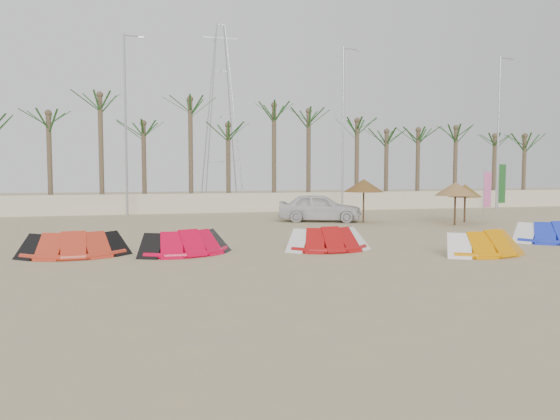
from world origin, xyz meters
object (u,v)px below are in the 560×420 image
object	(u,v)px
parasol_mid	(455,189)
car	(320,208)
kite_red_right	(326,238)
kite_red_left	(75,243)
parasol_right	(465,191)
kite_red_mid	(185,241)
kite_orange	(481,241)
kite_blue	(552,231)
parasol_left	(364,186)

from	to	relation	value
parasol_mid	car	distance (m)	7.25
car	kite_red_right	bearing A→B (deg)	-176.00
kite_red_left	parasol_right	world-z (taller)	parasol_right
kite_red_left	parasol_mid	distance (m)	18.93
kite_red_mid	kite_orange	size ratio (longest dim) A/B	0.98
kite_red_left	kite_red_mid	world-z (taller)	same
kite_red_right	kite_blue	bearing A→B (deg)	-1.29
kite_red_right	parasol_mid	xyz separation A→B (m)	(9.40, 6.60, 1.47)
kite_red_left	parasol_right	distance (m)	20.60
kite_red_mid	parasol_left	xyz separation A→B (m)	(10.38, 8.82, 1.60)
kite_red_right	parasol_right	world-z (taller)	parasol_right
kite_red_left	kite_red_right	xyz separation A→B (m)	(8.58, -0.86, -0.00)
kite_red_mid	kite_red_right	world-z (taller)	same
kite_red_mid	car	size ratio (longest dim) A/B	0.77
kite_orange	kite_blue	world-z (taller)	same
kite_blue	parasol_mid	xyz separation A→B (m)	(-0.07, 6.81, 1.47)
kite_red_left	kite_blue	bearing A→B (deg)	-3.40
kite_red_left	car	world-z (taller)	car
kite_red_right	parasol_mid	size ratio (longest dim) A/B	1.34
kite_red_right	kite_blue	xyz separation A→B (m)	(9.47, -0.21, 0.00)
parasol_left	parasol_mid	xyz separation A→B (m)	(3.99, -2.61, -0.13)
kite_red_mid	parasol_mid	distance (m)	15.72
kite_red_mid	kite_orange	xyz separation A→B (m)	(9.84, -2.54, 0.00)
kite_red_left	kite_blue	size ratio (longest dim) A/B	0.97
kite_red_left	kite_orange	distance (m)	13.79
kite_red_left	kite_red_mid	bearing A→B (deg)	-7.52
kite_red_right	car	xyz separation A→B (m)	(3.26, 10.28, 0.36)
parasol_left	parasol_right	size ratio (longest dim) A/B	1.13
parasol_right	kite_red_left	bearing A→B (deg)	-160.26
kite_red_left	kite_red_mid	xyz separation A→B (m)	(3.62, -0.48, -0.00)
parasol_mid	parasol_right	xyz separation A→B (m)	(1.36, 1.20, -0.15)
kite_orange	parasol_left	world-z (taller)	parasol_left
kite_red_left	parasol_left	world-z (taller)	parasol_left
parasol_right	kite_blue	bearing A→B (deg)	-99.20
kite_blue	car	world-z (taller)	car
parasol_left	parasol_mid	size ratio (longest dim) A/B	1.06
car	kite_red_mid	bearing A→B (deg)	161.87
car	kite_orange	bearing A→B (deg)	-151.02
kite_orange	car	distance (m)	12.55
kite_orange	parasol_left	distance (m)	11.49
kite_red_right	kite_orange	bearing A→B (deg)	-23.88
kite_red_right	parasol_right	xyz separation A→B (m)	(10.77, 7.80, 1.32)
kite_red_left	kite_red_mid	size ratio (longest dim) A/B	0.98
kite_red_mid	car	world-z (taller)	car
kite_red_right	car	size ratio (longest dim) A/B	0.65
kite_red_mid	kite_red_right	xyz separation A→B (m)	(4.97, -0.38, -0.00)
parasol_left	parasol_mid	bearing A→B (deg)	-33.13
kite_red_left	parasol_mid	xyz separation A→B (m)	(17.98, 5.74, 1.47)
kite_red_left	kite_red_right	size ratio (longest dim) A/B	1.16
kite_blue	parasol_right	world-z (taller)	parasol_right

